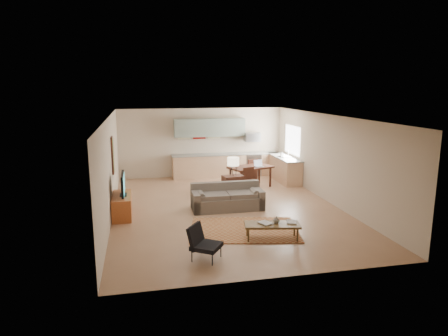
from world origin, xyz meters
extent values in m
plane|color=#966A4C|center=(0.00, 0.00, 0.00)|extent=(9.00, 9.00, 0.00)
plane|color=white|center=(0.00, 0.00, 2.70)|extent=(9.00, 9.00, 0.00)
plane|color=#C0AE96|center=(0.00, 4.50, 1.35)|extent=(6.50, 0.00, 6.50)
plane|color=#C0AE96|center=(0.00, -4.50, 1.35)|extent=(6.50, 0.00, 6.50)
plane|color=#C0AE96|center=(-3.25, 0.00, 1.35)|extent=(0.00, 9.00, 9.00)
plane|color=#C0AE96|center=(3.25, 0.00, 1.35)|extent=(0.00, 9.00, 9.00)
cube|color=#A5A8AD|center=(2.00, 4.18, 0.45)|extent=(0.62, 0.62, 0.90)
cube|color=#A5A8AD|center=(2.00, 4.20, 1.55)|extent=(0.62, 0.40, 0.35)
cube|color=gray|center=(0.30, 4.33, 1.95)|extent=(2.80, 0.34, 0.70)
cube|color=white|center=(3.23, 3.00, 1.55)|extent=(0.02, 1.40, 1.05)
cube|color=maroon|center=(0.04, -1.90, 0.01)|extent=(2.97, 2.32, 0.02)
imported|color=#920906|center=(0.25, -2.65, 0.40)|extent=(0.46, 0.48, 0.03)
imported|color=navy|center=(0.89, -2.62, 0.40)|extent=(0.41, 0.44, 0.02)
imported|color=black|center=(0.62, -2.62, 0.47)|extent=(0.20, 0.20, 0.16)
imported|color=#F4E7B8|center=(2.83, 3.00, 1.02)|extent=(0.10, 0.10, 0.19)
camera|label=1|loc=(-2.46, -11.07, 3.53)|focal=32.00mm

